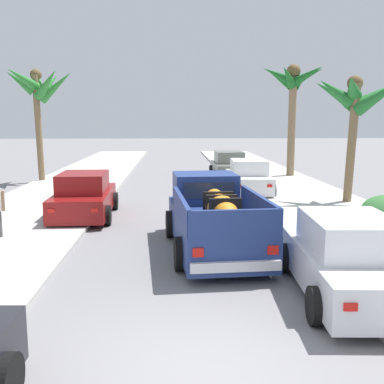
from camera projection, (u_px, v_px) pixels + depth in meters
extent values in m
plane|color=slate|center=(196.00, 374.00, 5.95)|extent=(160.00, 160.00, 0.00)
cube|color=beige|center=(44.00, 205.00, 17.54)|extent=(4.73, 60.00, 0.12)
cube|color=beige|center=(310.00, 203.00, 18.02)|extent=(4.73, 60.00, 0.12)
cube|color=silver|center=(70.00, 205.00, 17.59)|extent=(0.16, 60.00, 0.10)
cube|color=silver|center=(286.00, 203.00, 17.98)|extent=(0.16, 60.00, 0.10)
cube|color=navy|center=(214.00, 228.00, 11.45)|extent=(2.28, 5.23, 0.80)
cube|color=navy|center=(205.00, 187.00, 12.90)|extent=(1.82, 1.62, 0.80)
cube|color=#283342|center=(209.00, 191.00, 12.15)|extent=(1.38, 0.16, 0.44)
cube|color=#283342|center=(201.00, 183.00, 13.64)|extent=(1.46, 0.17, 0.48)
cube|color=navy|center=(181.00, 209.00, 10.40)|extent=(0.34, 3.30, 0.56)
cube|color=navy|center=(259.00, 207.00, 10.61)|extent=(0.34, 3.30, 0.56)
cube|color=navy|center=(236.00, 224.00, 8.89)|extent=(1.88, 0.24, 0.56)
cube|color=silver|center=(236.00, 267.00, 8.93)|extent=(1.83, 0.25, 0.20)
cylinder|color=black|center=(171.00, 224.00, 12.87)|extent=(0.31, 0.78, 0.76)
cylinder|color=black|center=(239.00, 222.00, 13.10)|extent=(0.31, 0.78, 0.76)
cylinder|color=black|center=(181.00, 254.00, 10.00)|extent=(0.31, 0.78, 0.76)
cylinder|color=black|center=(267.00, 251.00, 10.23)|extent=(0.31, 0.78, 0.76)
cube|color=red|center=(198.00, 253.00, 8.82)|extent=(0.22, 0.06, 0.18)
cube|color=red|center=(273.00, 250.00, 9.00)|extent=(0.22, 0.06, 0.18)
ellipsoid|color=orange|center=(221.00, 208.00, 10.38)|extent=(0.82, 1.75, 0.60)
sphere|color=orange|center=(214.00, 198.00, 11.30)|extent=(0.44, 0.44, 0.44)
cube|color=black|center=(225.00, 212.00, 9.92)|extent=(0.72, 0.17, 0.61)
cube|color=black|center=(221.00, 208.00, 10.38)|extent=(0.72, 0.17, 0.61)
cube|color=black|center=(218.00, 204.00, 10.84)|extent=(0.72, 0.17, 0.61)
cube|color=maroon|center=(84.00, 202.00, 15.53)|extent=(1.89, 4.25, 0.72)
cube|color=maroon|center=(83.00, 182.00, 15.33)|extent=(1.58, 2.15, 0.64)
cube|color=#283342|center=(88.00, 179.00, 16.29)|extent=(1.37, 0.12, 0.52)
cube|color=#283342|center=(78.00, 187.00, 14.37)|extent=(1.34, 0.12, 0.50)
cylinder|color=black|center=(65.00, 202.00, 16.78)|extent=(0.24, 0.65, 0.64)
cylinder|color=black|center=(115.00, 201.00, 16.92)|extent=(0.24, 0.65, 0.64)
cylinder|color=black|center=(49.00, 216.00, 14.21)|extent=(0.24, 0.65, 0.64)
cylinder|color=black|center=(107.00, 215.00, 14.35)|extent=(0.24, 0.65, 0.64)
cube|color=red|center=(51.00, 211.00, 13.39)|extent=(0.20, 0.05, 0.12)
cube|color=white|center=(77.00, 190.00, 17.55)|extent=(0.20, 0.05, 0.10)
cube|color=red|center=(95.00, 210.00, 13.48)|extent=(0.20, 0.05, 0.12)
cube|color=white|center=(109.00, 190.00, 17.65)|extent=(0.20, 0.05, 0.10)
cube|color=silver|center=(248.00, 182.00, 20.65)|extent=(1.98, 4.29, 0.72)
cube|color=silver|center=(249.00, 167.00, 20.45)|extent=(1.63, 2.18, 0.64)
cube|color=#283342|center=(246.00, 165.00, 21.41)|extent=(1.37, 0.15, 0.52)
cube|color=#283342|center=(251.00, 170.00, 19.49)|extent=(1.34, 0.15, 0.50)
cylinder|color=black|center=(226.00, 182.00, 21.98)|extent=(0.25, 0.65, 0.64)
cylinder|color=black|center=(264.00, 182.00, 21.97)|extent=(0.25, 0.65, 0.64)
cylinder|color=black|center=(230.00, 191.00, 19.41)|extent=(0.25, 0.65, 0.64)
cylinder|color=black|center=(273.00, 191.00, 19.39)|extent=(0.25, 0.65, 0.64)
cube|color=red|center=(239.00, 186.00, 18.56)|extent=(0.20, 0.05, 0.12)
cube|color=white|center=(231.00, 175.00, 22.73)|extent=(0.20, 0.05, 0.10)
cube|color=red|center=(270.00, 186.00, 18.55)|extent=(0.20, 0.05, 0.12)
cube|color=white|center=(256.00, 175.00, 22.72)|extent=(0.20, 0.05, 0.10)
cylinder|color=black|center=(6.00, 381.00, 5.22)|extent=(0.24, 0.65, 0.64)
cube|color=red|center=(8.00, 323.00, 5.97)|extent=(0.20, 0.05, 0.12)
cube|color=silver|center=(347.00, 267.00, 8.58)|extent=(2.00, 4.29, 0.72)
cube|color=silver|center=(350.00, 234.00, 8.37)|extent=(1.64, 2.18, 0.64)
cube|color=#283342|center=(335.00, 223.00, 9.33)|extent=(1.37, 0.16, 0.52)
cube|color=#283342|center=(370.00, 249.00, 7.42)|extent=(1.34, 0.16, 0.50)
cylinder|color=black|center=(285.00, 258.00, 9.91)|extent=(0.26, 0.65, 0.64)
cylinder|color=black|center=(368.00, 258.00, 9.89)|extent=(0.26, 0.65, 0.64)
cylinder|color=black|center=(316.00, 306.00, 7.33)|extent=(0.26, 0.65, 0.64)
cube|color=red|center=(351.00, 307.00, 6.48)|extent=(0.20, 0.05, 0.12)
cube|color=white|center=(291.00, 236.00, 10.66)|extent=(0.20, 0.05, 0.10)
cube|color=white|center=(344.00, 236.00, 10.64)|extent=(0.20, 0.05, 0.10)
cube|color=slate|center=(229.00, 169.00, 26.03)|extent=(1.77, 4.20, 0.72)
cube|color=slate|center=(229.00, 157.00, 26.03)|extent=(1.52, 2.10, 0.64)
cube|color=#283342|center=(231.00, 159.00, 25.07)|extent=(1.37, 0.08, 0.52)
cube|color=#283342|center=(227.00, 156.00, 26.99)|extent=(1.34, 0.08, 0.50)
cylinder|color=black|center=(249.00, 175.00, 24.82)|extent=(0.22, 0.64, 0.64)
cylinder|color=black|center=(216.00, 176.00, 24.74)|extent=(0.22, 0.64, 0.64)
cylinder|color=black|center=(241.00, 170.00, 27.39)|extent=(0.22, 0.64, 0.64)
cylinder|color=black|center=(211.00, 170.00, 27.31)|extent=(0.22, 0.64, 0.64)
cube|color=red|center=(235.00, 164.00, 28.13)|extent=(0.20, 0.04, 0.12)
cube|color=white|center=(246.00, 172.00, 23.97)|extent=(0.20, 0.04, 0.10)
cube|color=red|center=(215.00, 164.00, 28.07)|extent=(0.20, 0.04, 0.12)
cube|color=white|center=(223.00, 172.00, 23.91)|extent=(0.20, 0.04, 0.10)
cylinder|color=brown|center=(39.00, 130.00, 23.89)|extent=(0.33, 0.69, 5.63)
cone|color=#2D7F33|center=(56.00, 86.00, 23.43)|extent=(2.06, 0.87, 1.79)
cone|color=#2D7F33|center=(49.00, 85.00, 24.33)|extent=(1.32, 1.80, 1.56)
cone|color=#2D7F33|center=(38.00, 80.00, 24.23)|extent=(0.79, 1.70, 1.13)
cone|color=#2D7F33|center=(21.00, 80.00, 23.86)|extent=(2.05, 1.35, 1.24)
cone|color=#2D7F33|center=(20.00, 81.00, 23.20)|extent=(1.69, 1.10, 1.39)
cone|color=#2D7F33|center=(22.00, 78.00, 22.53)|extent=(1.36, 2.19, 1.24)
cone|color=#2D7F33|center=(47.00, 83.00, 22.82)|extent=(1.85, 1.86, 1.67)
sphere|color=brown|center=(36.00, 75.00, 23.46)|extent=(0.59, 0.59, 0.59)
cylinder|color=#846B4C|center=(292.00, 125.00, 26.09)|extent=(0.43, 0.45, 6.04)
cone|color=#196023|center=(308.00, 75.00, 25.54)|extent=(1.81, 0.88, 1.18)
cone|color=#196023|center=(301.00, 79.00, 26.53)|extent=(1.81, 2.02, 1.46)
cone|color=#196023|center=(280.00, 79.00, 26.58)|extent=(1.53, 2.16, 1.42)
cone|color=#196023|center=(278.00, 75.00, 25.44)|extent=(2.03, 0.93, 1.20)
cone|color=#196023|center=(288.00, 76.00, 25.06)|extent=(1.39, 1.58, 1.33)
cone|color=#196023|center=(308.00, 75.00, 24.97)|extent=(1.69, 1.88, 1.26)
sphere|color=brown|center=(294.00, 71.00, 25.62)|extent=(0.78, 0.78, 0.78)
cylinder|color=brown|center=(352.00, 145.00, 17.49)|extent=(0.33, 0.70, 4.68)
cone|color=#23702D|center=(379.00, 93.00, 17.28)|extent=(2.01, 0.65, 1.43)
cone|color=#23702D|center=(357.00, 95.00, 17.88)|extent=(1.24, 1.63, 1.42)
cone|color=#23702D|center=(333.00, 92.00, 17.82)|extent=(1.61, 1.76, 1.31)
cone|color=#23702D|center=(335.00, 92.00, 17.16)|extent=(1.53, 0.60, 1.29)
cone|color=#23702D|center=(353.00, 87.00, 16.52)|extent=(1.21, 1.62, 1.06)
cone|color=#23702D|center=(382.00, 94.00, 16.45)|extent=(1.81, 1.94, 1.56)
sphere|color=brown|center=(355.00, 83.00, 17.13)|extent=(0.59, 0.59, 0.59)
cylinder|color=#4C4C4C|center=(0.00, 227.00, 12.42)|extent=(0.14, 0.14, 0.82)
cylinder|color=#8C664C|center=(3.00, 201.00, 12.32)|extent=(0.09, 0.09, 0.55)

